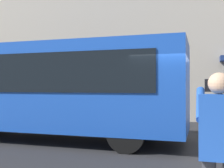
# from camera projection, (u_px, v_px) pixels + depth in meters

# --- Properties ---
(ground_plane) EXTENTS (60.00, 60.00, 0.00)m
(ground_plane) POSITION_uv_depth(u_px,v_px,m) (183.00, 150.00, 7.70)
(ground_plane) COLOR #232326
(building_facade_far) EXTENTS (28.00, 1.55, 12.00)m
(building_facade_far) POSITION_uv_depth(u_px,v_px,m) (191.00, 1.00, 14.24)
(building_facade_far) COLOR #A89E8E
(building_facade_far) RESTS_ON ground_plane
(red_bus) EXTENTS (9.05, 2.54, 3.08)m
(red_bus) POSITION_uv_depth(u_px,v_px,m) (45.00, 87.00, 9.27)
(red_bus) COLOR #1947AD
(red_bus) RESTS_ON ground_plane
(pedestrian_photographer) EXTENTS (0.53, 0.52, 1.70)m
(pedestrian_photographer) POSITION_uv_depth(u_px,v_px,m) (220.00, 143.00, 2.87)
(pedestrian_photographer) COLOR #2D2D33
(pedestrian_photographer) RESTS_ON sidewalk_curb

